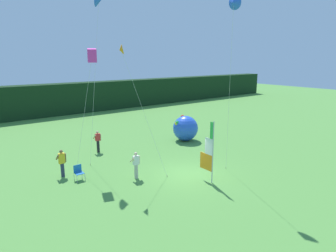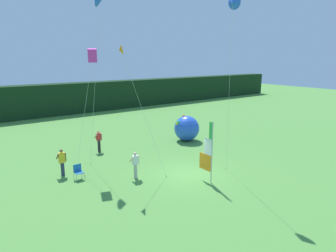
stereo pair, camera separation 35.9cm
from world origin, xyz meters
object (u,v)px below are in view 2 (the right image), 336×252
banner_flag (208,153)px  person_far_left (135,164)px  kite_orange_delta_2 (121,51)px  kite_blue_delta_0 (233,3)px  kite_blue_delta_3 (99,0)px  inflatable_balloon (187,128)px  kite_magenta_box_1 (92,56)px  folding_chair (78,171)px  person_mid_field (99,141)px  person_near_banner (62,162)px

banner_flag → person_far_left: size_ratio=2.24×
banner_flag → kite_orange_delta_2: bearing=130.3°
kite_orange_delta_2 → kite_blue_delta_0: bearing=-43.2°
kite_blue_delta_0 → kite_blue_delta_3: bearing=119.9°
inflatable_balloon → kite_magenta_box_1: kite_magenta_box_1 is taller
person_far_left → kite_orange_delta_2: kite_orange_delta_2 is taller
banner_flag → inflatable_balloon: bearing=57.8°
person_far_left → kite_blue_delta_0: 10.50m
banner_flag → folding_chair: banner_flag is taller
person_far_left → folding_chair: (-2.82, 1.93, -0.36)m
folding_chair → kite_blue_delta_3: size_ratio=0.08×
kite_blue_delta_0 → kite_magenta_box_1: bearing=128.9°
person_far_left → inflatable_balloon: (7.79, 4.46, 0.23)m
folding_chair → kite_blue_delta_3: bearing=37.1°
kite_magenta_box_1 → kite_blue_delta_3: (1.03, 0.85, 3.42)m
kite_blue_delta_3 → folding_chair: bearing=-142.9°
person_mid_field → folding_chair: person_mid_field is taller
person_near_banner → person_mid_field: size_ratio=1.01×
person_mid_field → kite_blue_delta_3: kite_blue_delta_3 is taller
person_near_banner → kite_magenta_box_1: (2.43, 0.24, 6.31)m
person_mid_field → banner_flag: bearing=-72.9°
inflatable_balloon → kite_blue_delta_3: size_ratio=0.20×
person_near_banner → inflatable_balloon: inflatable_balloon is taller
inflatable_balloon → kite_orange_delta_2: kite_orange_delta_2 is taller
kite_magenta_box_1 → kite_orange_delta_2: bearing=-71.2°
banner_flag → kite_magenta_box_1: (-4.10, 6.22, 5.46)m
person_mid_field → kite_blue_delta_0: kite_blue_delta_0 is taller
person_far_left → kite_blue_delta_3: size_ratio=0.15×
person_near_banner → kite_blue_delta_0: size_ratio=0.16×
banner_flag → kite_orange_delta_2: 7.67m
person_mid_field → kite_orange_delta_2: 8.37m
person_near_banner → person_mid_field: 4.84m
person_mid_field → person_near_banner: bearing=-140.6°
folding_chair → kite_orange_delta_2: kite_orange_delta_2 is taller
kite_blue_delta_3 → banner_flag: bearing=-66.6°
kite_blue_delta_0 → folding_chair: bearing=143.8°
banner_flag → inflatable_balloon: (4.67, 7.43, -0.66)m
folding_chair → inflatable_balloon: bearing=13.4°
person_near_banner → kite_blue_delta_3: kite_blue_delta_3 is taller
banner_flag → kite_blue_delta_0: size_ratio=0.36×
person_far_left → kite_orange_delta_2: 6.67m
person_mid_field → kite_magenta_box_1: kite_magenta_box_1 is taller
person_far_left → kite_blue_delta_3: (0.05, 4.10, 9.77)m
inflatable_balloon → kite_blue_delta_0: kite_blue_delta_0 is taller
banner_flag → person_mid_field: 9.51m
kite_magenta_box_1 → kite_orange_delta_2: size_ratio=0.98×
kite_blue_delta_0 → person_near_banner: bearing=140.8°
banner_flag → person_mid_field: size_ratio=2.18×
person_mid_field → person_far_left: size_ratio=1.03×
inflatable_balloon → kite_magenta_box_1: bearing=-172.2°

